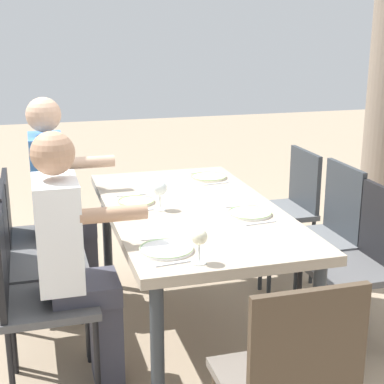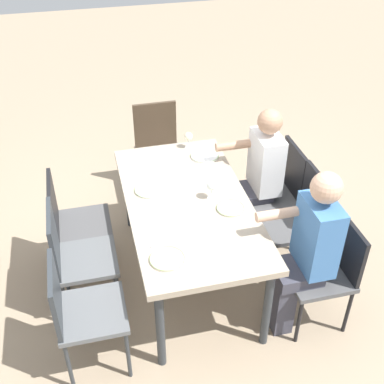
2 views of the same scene
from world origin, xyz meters
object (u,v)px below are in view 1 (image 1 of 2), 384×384
at_px(chair_mid_south, 30,256).
at_px(chair_east_south, 31,292).
at_px(diner_woman_green, 74,257).
at_px(chair_west_north, 287,203).
at_px(chair_head_east, 290,378).
at_px(wine_glass_1, 160,189).
at_px(wine_glass_3, 199,238).
at_px(chair_west_south, 29,230).
at_px(chair_east_north, 362,257).
at_px(dining_table, 192,219).
at_px(diner_man_white, 60,196).
at_px(plate_1, 136,201).
at_px(plate_3, 166,249).
at_px(plate_2, 250,213).
at_px(plate_0, 209,177).
at_px(chair_mid_north, 325,228).

bearing_deg(chair_mid_south, chair_east_south, -0.02).
relative_size(chair_east_south, diner_woman_green, 0.71).
bearing_deg(chair_west_north, chair_head_east, -24.44).
bearing_deg(chair_mid_south, wine_glass_1, 81.35).
bearing_deg(chair_mid_south, wine_glass_3, 38.60).
distance_m(chair_west_south, chair_east_north, 1.99).
relative_size(dining_table, chair_west_south, 1.98).
bearing_deg(diner_man_white, plate_1, 39.86).
distance_m(chair_west_north, diner_man_white, 1.55).
distance_m(chair_mid_south, chair_east_south, 0.43).
bearing_deg(plate_3, chair_west_south, -154.40).
relative_size(plate_2, wine_glass_3, 1.53).
bearing_deg(chair_west_north, plate_3, -43.36).
height_order(plate_0, plate_1, same).
xyz_separation_m(plate_3, wine_glass_3, (0.17, 0.10, 0.10)).
distance_m(diner_man_white, plate_0, 0.95).
bearing_deg(chair_west_south, diner_man_white, 89.16).
bearing_deg(chair_east_south, chair_west_south, 179.83).
height_order(chair_west_south, plate_3, chair_west_south).
relative_size(chair_west_south, plate_3, 3.58).
height_order(diner_man_white, plate_3, diner_man_white).
height_order(dining_table, diner_man_white, diner_man_white).
relative_size(chair_east_north, plate_1, 4.34).
xyz_separation_m(chair_mid_north, diner_man_white, (-0.53, -1.55, 0.18)).
height_order(chair_west_north, chair_mid_south, chair_mid_south).
distance_m(chair_east_south, wine_glass_3, 0.89).
distance_m(dining_table, diner_woman_green, 0.74).
xyz_separation_m(chair_mid_south, diner_woman_green, (0.43, 0.20, 0.14)).
bearing_deg(wine_glass_1, chair_west_south, -132.63).
height_order(diner_woman_green, plate_3, diner_woman_green).
distance_m(plate_0, plate_2, 0.78).
height_order(dining_table, chair_mid_south, chair_mid_south).
bearing_deg(plate_1, wine_glass_3, 5.92).
distance_m(chair_east_north, plate_1, 1.28).
bearing_deg(diner_woman_green, dining_table, 115.95).
bearing_deg(diner_man_white, wine_glass_3, 19.40).
bearing_deg(chair_east_north, chair_head_east, -42.43).
relative_size(dining_table, plate_0, 7.42).
height_order(chair_east_north, wine_glass_1, wine_glass_1).
xyz_separation_m(chair_west_north, chair_head_east, (1.92, -0.87, -0.01)).
xyz_separation_m(chair_head_east, plate_0, (-1.85, 0.27, 0.26)).
height_order(plate_0, plate_2, same).
relative_size(diner_man_white, plate_0, 5.74).
distance_m(chair_head_east, wine_glass_1, 1.34).
distance_m(plate_2, wine_glass_3, 0.71).
xyz_separation_m(chair_east_north, chair_head_east, (0.96, -0.87, 0.01)).
height_order(chair_west_north, diner_man_white, diner_man_white).
bearing_deg(plate_0, plate_3, -25.72).
height_order(chair_east_south, plate_1, chair_east_south).
bearing_deg(chair_east_north, chair_mid_north, 179.76).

